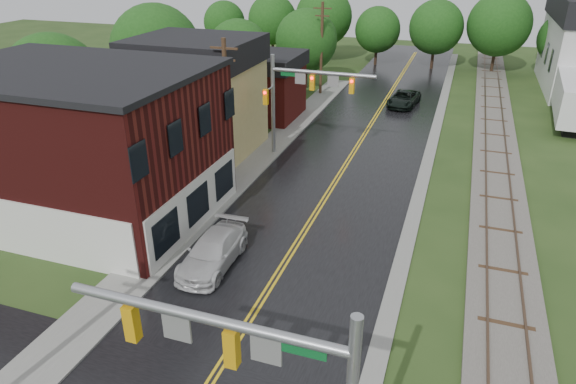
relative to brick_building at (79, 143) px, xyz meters
The scene contains 18 objects.
main_road 19.95m from the brick_building, 50.23° to the left, with size 10.00×90.00×0.02m, color black.
curb_right 27.15m from the brick_building, 48.20° to the left, with size 0.80×70.00×0.12m, color gray.
sidewalk_left 12.52m from the brick_building, 57.86° to the left, with size 2.40×50.00×0.12m, color gray.
brick_building is the anchor object (origin of this frame).
yellow_house 11.14m from the brick_building, 82.32° to the left, with size 8.00×7.00×6.40m, color tan.
darkred_building 20.25m from the brick_building, 82.92° to the left, with size 7.00×6.00×4.40m, color #3F0F0C.
railroad 30.36m from the brick_building, 41.66° to the left, with size 3.20×80.00×0.30m.
traffic_signal_near 20.60m from the brick_building, 39.17° to the right, with size 7.34×0.30×7.20m.
traffic_signal_far 15.03m from the brick_building, 53.08° to the left, with size 7.34×0.43×7.20m.
utility_pole_b 9.03m from the brick_building, 50.93° to the left, with size 1.80×0.28×9.00m.
utility_pole_c 29.56m from the brick_building, 78.91° to the left, with size 1.80×0.28×9.00m.
tree_left_a 10.14m from the brick_building, 136.87° to the left, with size 6.80×6.80×8.67m.
tree_left_b 17.80m from the brick_building, 107.61° to the left, with size 7.60×7.60×9.69m.
tree_left_c 24.94m from the brick_building, 93.14° to the left, with size 6.00×6.00×7.65m.
tree_left_e 31.12m from the brick_building, 83.29° to the left, with size 6.40×6.40×8.16m.
suv_dark 31.13m from the brick_building, 62.35° to the left, with size 2.35×5.09×1.42m, color black.
pickup_white 10.27m from the brick_building, 16.63° to the right, with size 2.07×5.08×1.47m, color beige.
semi_trailer 39.87m from the brick_building, 44.10° to the left, with size 3.49×12.29×3.83m.
Camera 1 is at (6.95, -6.27, 14.03)m, focal length 32.00 mm.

